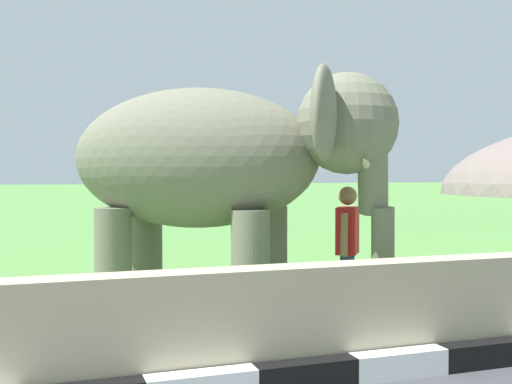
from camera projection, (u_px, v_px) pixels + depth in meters
The scene contains 3 objects.
barrier_parapet at pixel (302, 321), 5.56m from camera, with size 28.00×0.36×1.00m, color tan.
elephant at pixel (222, 162), 7.53m from camera, with size 3.95×3.59×2.97m.
person_handler at pixel (347, 245), 7.75m from camera, with size 0.46×0.59×1.66m.
Camera 1 is at (-0.21, -1.35, 1.81)m, focal length 43.95 mm.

